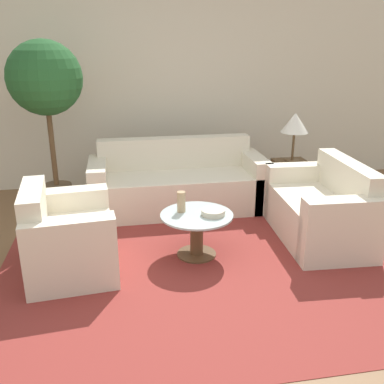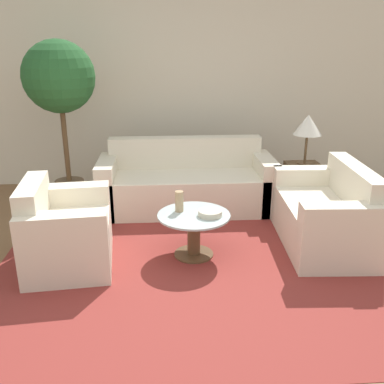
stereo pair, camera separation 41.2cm
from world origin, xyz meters
name	(u,v)px [view 1 (the left image)]	position (x,y,z in m)	size (l,w,h in m)	color
ground_plane	(196,294)	(0.00, 0.00, 0.00)	(14.00, 14.00, 0.00)	brown
wall_back	(156,90)	(0.00, 2.99, 1.30)	(10.00, 0.06, 2.60)	beige
rug	(197,255)	(0.13, 0.65, 0.00)	(3.56, 3.37, 0.01)	maroon
sofa_main	(178,185)	(0.13, 1.91, 0.29)	(2.06, 0.79, 0.82)	beige
armchair	(65,240)	(-1.05, 0.58, 0.29)	(0.81, 0.99, 0.79)	beige
loveseat	(323,211)	(1.47, 0.82, 0.29)	(0.82, 1.35, 0.80)	beige
coffee_table	(197,229)	(0.13, 0.65, 0.27)	(0.68, 0.68, 0.42)	brown
side_table	(290,182)	(1.55, 1.86, 0.26)	(0.40, 0.40, 0.53)	brown
table_lamp	(295,124)	(1.55, 1.86, 0.99)	(0.33, 0.33, 0.60)	brown
potted_plant	(46,87)	(-1.29, 2.07, 1.45)	(0.82, 0.82, 1.96)	brown
vase	(182,202)	(0.00, 0.74, 0.52)	(0.08, 0.08, 0.20)	tan
bowl	(213,212)	(0.28, 0.61, 0.45)	(0.22, 0.22, 0.05)	beige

